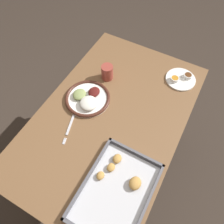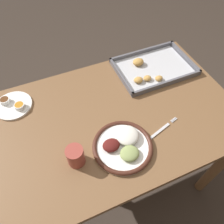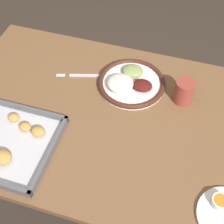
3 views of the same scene
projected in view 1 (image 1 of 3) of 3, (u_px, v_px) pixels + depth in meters
ground_plane at (111, 163)px, 1.86m from camera, size 8.00×8.00×0.00m
dining_table at (111, 127)px, 1.30m from camera, size 1.20×0.76×0.78m
dinner_plate at (88, 98)px, 1.25m from camera, size 0.26×0.26×0.05m
fork at (71, 123)px, 1.17m from camera, size 0.22×0.08×0.00m
saucer_plate at (181, 79)px, 1.33m from camera, size 0.18×0.18×0.03m
baking_tray at (117, 189)px, 0.98m from camera, size 0.42×0.30×0.04m
drinking_cup at (107, 72)px, 1.31m from camera, size 0.07×0.07×0.09m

